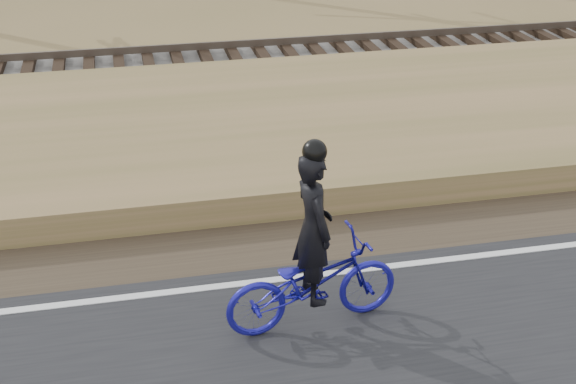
{
  "coord_description": "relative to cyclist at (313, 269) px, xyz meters",
  "views": [
    {
      "loc": [
        3.57,
        -8.02,
        5.36
      ],
      "look_at": [
        5.45,
        0.5,
        1.1
      ],
      "focal_mm": 50.0,
      "sensor_mm": 36.0,
      "label": 1
    }
  ],
  "objects": [
    {
      "name": "cyclist",
      "position": [
        0.0,
        0.0,
        0.0
      ],
      "size": [
        2.07,
        0.95,
        2.23
      ],
      "rotation": [
        0.0,
        0.0,
        1.7
      ],
      "color": "#181592",
      "rests_on": "road"
    }
  ]
}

